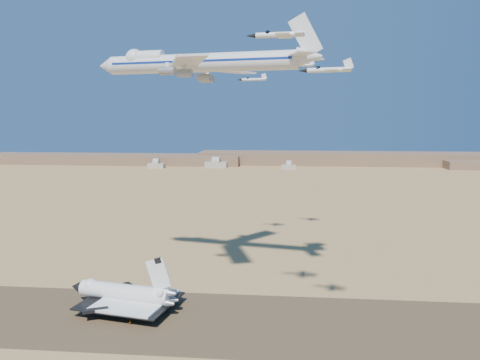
# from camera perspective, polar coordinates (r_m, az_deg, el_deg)

# --- Properties ---
(ground) EXTENTS (1200.00, 1200.00, 0.00)m
(ground) POSITION_cam_1_polar(r_m,az_deg,el_deg) (170.39, -6.78, -16.60)
(ground) COLOR tan
(ground) RESTS_ON ground
(runway) EXTENTS (600.00, 50.00, 0.06)m
(runway) POSITION_cam_1_polar(r_m,az_deg,el_deg) (170.38, -6.78, -16.59)
(runway) COLOR brown
(runway) RESTS_ON ground
(ridgeline) EXTENTS (960.00, 90.00, 18.00)m
(ridgeline) POSITION_cam_1_polar(r_m,az_deg,el_deg) (682.46, 8.06, 2.44)
(ridgeline) COLOR #7F6246
(ridgeline) RESTS_ON ground
(hangars) EXTENTS (200.50, 29.50, 30.00)m
(hangars) POSITION_cam_1_polar(r_m,az_deg,el_deg) (640.87, -3.38, 1.91)
(hangars) COLOR #AEA89A
(hangars) RESTS_ON ground
(shuttle) EXTENTS (42.82, 31.61, 21.09)m
(shuttle) POSITION_cam_1_polar(r_m,az_deg,el_deg) (180.63, -13.95, -13.39)
(shuttle) COLOR white
(shuttle) RESTS_ON runway
(carrier_747) EXTENTS (89.85, 68.19, 22.30)m
(carrier_747) POSITION_cam_1_polar(r_m,az_deg,el_deg) (184.45, -5.66, 14.01)
(carrier_747) COLOR silver
(crew_a) EXTENTS (0.52, 0.70, 1.76)m
(crew_a) POSITION_cam_1_polar(r_m,az_deg,el_deg) (173.23, -12.44, -15.97)
(crew_a) COLOR orange
(crew_a) RESTS_ON runway
(crew_b) EXTENTS (0.76, 0.91, 1.62)m
(crew_b) POSITION_cam_1_polar(r_m,az_deg,el_deg) (169.85, -13.23, -16.52)
(crew_b) COLOR orange
(crew_b) RESTS_ON runway
(crew_c) EXTENTS (1.04, 0.89, 1.59)m
(crew_c) POSITION_cam_1_polar(r_m,az_deg,el_deg) (174.07, -13.16, -15.91)
(crew_c) COLOR orange
(crew_c) RESTS_ON runway
(chase_jet_a) EXTENTS (16.49, 9.07, 4.11)m
(chase_jet_a) POSITION_cam_1_polar(r_m,az_deg,el_deg) (132.47, 4.69, 17.25)
(chase_jet_a) COLOR silver
(chase_jet_b) EXTENTS (13.86, 7.94, 3.51)m
(chase_jet_b) POSITION_cam_1_polar(r_m,az_deg,el_deg) (124.39, 10.65, 13.07)
(chase_jet_b) COLOR silver
(chase_jet_c) EXTENTS (14.69, 8.05, 3.66)m
(chase_jet_c) POSITION_cam_1_polar(r_m,az_deg,el_deg) (231.65, 1.62, 12.16)
(chase_jet_c) COLOR silver
(chase_jet_d) EXTENTS (15.14, 8.39, 3.78)m
(chase_jet_d) POSITION_cam_1_polar(r_m,az_deg,el_deg) (243.75, 7.40, 13.71)
(chase_jet_d) COLOR silver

